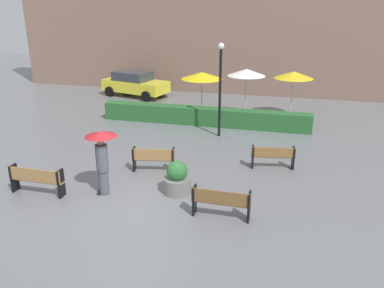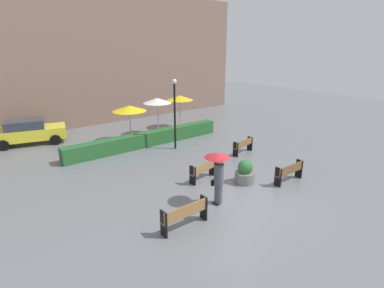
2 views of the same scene
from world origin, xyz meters
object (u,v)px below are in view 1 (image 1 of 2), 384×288
at_px(pedestrian_with_umbrella, 102,154).
at_px(patio_umbrella_yellow_far, 294,75).
at_px(bench_near_right, 221,201).
at_px(patio_umbrella_white, 247,72).
at_px(parked_car, 135,83).
at_px(lamp_post, 220,81).
at_px(planter_pot, 177,179).
at_px(bench_far_right, 273,156).
at_px(patio_umbrella_yellow, 202,76).
at_px(bench_mid_center, 153,158).
at_px(bench_near_left, 36,179).

relative_size(pedestrian_with_umbrella, patio_umbrella_yellow_far, 0.85).
distance_m(bench_near_right, patio_umbrella_yellow_far, 11.17).
xyz_separation_m(patio_umbrella_white, parked_car, (-7.50, 3.35, -1.59)).
bearing_deg(pedestrian_with_umbrella, lamp_post, 68.66).
bearing_deg(planter_pot, bench_far_right, 43.64).
distance_m(planter_pot, patio_umbrella_yellow_far, 10.41).
distance_m(planter_pot, patio_umbrella_yellow, 9.01).
relative_size(pedestrian_with_umbrella, patio_umbrella_yellow, 0.88).
bearing_deg(bench_far_right, patio_umbrella_white, 106.04).
bearing_deg(bench_mid_center, bench_near_right, -41.54).
xyz_separation_m(planter_pot, parked_car, (-6.44, 12.41, 0.35)).
relative_size(bench_far_right, bench_near_right, 0.95).
distance_m(patio_umbrella_white, parked_car, 8.36).
height_order(pedestrian_with_umbrella, lamp_post, lamp_post).
xyz_separation_m(bench_far_right, bench_near_right, (-1.22, -3.96, 0.02)).
height_order(bench_mid_center, patio_umbrella_yellow, patio_umbrella_yellow).
bearing_deg(lamp_post, bench_mid_center, -109.27).
bearing_deg(bench_near_left, patio_umbrella_yellow, 72.70).
relative_size(bench_near_right, bench_near_left, 0.93).
height_order(bench_far_right, bench_near_left, bench_near_left).
distance_m(bench_near_left, patio_umbrella_white, 11.74).
relative_size(pedestrian_with_umbrella, parked_car, 0.46).
bearing_deg(bench_near_left, patio_umbrella_white, 62.42).
bearing_deg(patio_umbrella_yellow_far, patio_umbrella_yellow, -168.66).
distance_m(bench_far_right, pedestrian_with_umbrella, 6.19).
bearing_deg(parked_car, patio_umbrella_yellow, -34.88).
distance_m(bench_near_left, patio_umbrella_yellow, 10.58).
distance_m(bench_far_right, lamp_post, 4.56).
bearing_deg(patio_umbrella_yellow, patio_umbrella_yellow_far, 11.34).
xyz_separation_m(bench_far_right, patio_umbrella_yellow_far, (0.51, 6.94, 1.77)).
height_order(bench_far_right, patio_umbrella_yellow_far, patio_umbrella_yellow_far).
bearing_deg(patio_umbrella_yellow, lamp_post, -62.79).
distance_m(bench_near_left, parked_car, 13.80).
xyz_separation_m(pedestrian_with_umbrella, patio_umbrella_white, (3.32, 9.67, 1.05)).
bearing_deg(bench_near_left, parked_car, 98.88).
relative_size(bench_mid_center, patio_umbrella_yellow_far, 0.64).
distance_m(pedestrian_with_umbrella, patio_umbrella_yellow, 9.47).
height_order(bench_near_left, pedestrian_with_umbrella, pedestrian_with_umbrella).
height_order(bench_far_right, bench_near_right, bench_near_right).
xyz_separation_m(pedestrian_with_umbrella, planter_pot, (2.26, 0.62, -0.89)).
height_order(bench_near_right, planter_pot, planter_pot).
relative_size(planter_pot, lamp_post, 0.26).
bearing_deg(pedestrian_with_umbrella, bench_mid_center, 64.24).
relative_size(lamp_post, patio_umbrella_yellow_far, 1.70).
xyz_separation_m(lamp_post, patio_umbrella_white, (0.78, 3.17, -0.13)).
bearing_deg(pedestrian_with_umbrella, bench_near_right, -8.77).
height_order(bench_mid_center, patio_umbrella_white, patio_umbrella_white).
xyz_separation_m(bench_near_right, bench_mid_center, (-2.95, 2.61, -0.00)).
relative_size(bench_far_right, lamp_post, 0.39).
height_order(lamp_post, patio_umbrella_yellow, lamp_post).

